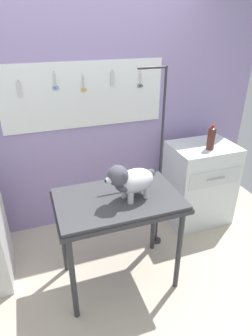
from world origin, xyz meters
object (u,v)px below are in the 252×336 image
Objects in this scene: dog at (130,180)px; cabinet_right at (199,183)px; grooming_table at (118,207)px; grooming_arm at (159,172)px; soda_bottle at (211,138)px.

dog is 1.35m from cabinet_right.
grooming_table is 0.28m from dog.
grooming_arm is 4.16× the size of dog.
grooming_arm reaches higher than grooming_table.
cabinet_right is (1.13, 0.57, -0.31)m from grooming_table.
soda_bottle is at bearing -88.49° from cabinet_right.
grooming_arm is 1.93× the size of cabinet_right.
grooming_table is at bearing -146.73° from grooming_arm.
grooming_arm is 6.83× the size of soda_bottle.
dog is (-0.43, -0.38, 0.20)m from grooming_arm.
soda_bottle is at bearing 12.57° from grooming_arm.
cabinet_right is (0.63, 0.24, -0.37)m from grooming_arm.
grooming_arm is 0.61m from dog.
soda_bottle is (0.00, -0.10, 0.58)m from cabinet_right.
dog is at bearing -153.58° from soda_bottle.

